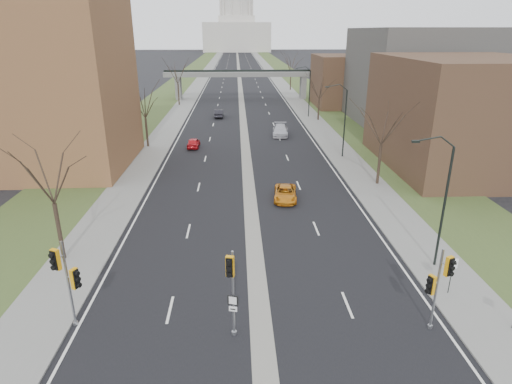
{
  "coord_description": "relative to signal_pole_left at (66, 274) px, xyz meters",
  "views": [
    {
      "loc": [
        -1.11,
        -18.15,
        14.6
      ],
      "look_at": [
        0.14,
        9.27,
        4.21
      ],
      "focal_mm": 30.0,
      "sensor_mm": 36.0,
      "label": 1
    }
  ],
  "objects": [
    {
      "name": "car_left_far",
      "position": [
        5.46,
        57.84,
        -2.54
      ],
      "size": [
        1.52,
        4.27,
        1.4
      ],
      "primitive_type": "imported",
      "rotation": [
        0.0,
        0.0,
        3.13
      ],
      "color": "black",
      "rests_on": "ground"
    },
    {
      "name": "signal_pole_left",
      "position": [
        0.0,
        0.0,
        0.0
      ],
      "size": [
        1.15,
        0.82,
        4.96
      ],
      "rotation": [
        0.0,
        0.0,
        -0.42
      ],
      "color": "gray",
      "rests_on": "ground"
    },
    {
      "name": "car_left_near",
      "position": [
        2.82,
        36.82,
        -2.6
      ],
      "size": [
        1.58,
        3.81,
        1.29
      ],
      "primitive_type": "imported",
      "rotation": [
        0.0,
        0.0,
        3.13
      ],
      "color": "red",
      "rests_on": "ground"
    },
    {
      "name": "pedestrian_bridge",
      "position": [
        9.71,
        79.3,
        1.6
      ],
      "size": [
        34.0,
        3.0,
        6.45
      ],
      "color": "slate",
      "rests_on": "ground"
    },
    {
      "name": "speed_limit_sign",
      "position": [
        20.9,
        2.09,
        -1.55
      ],
      "size": [
        0.49,
        0.08,
        2.29
      ],
      "rotation": [
        0.0,
        0.0,
        -0.11
      ],
      "color": "black",
      "rests_on": "sidewalk_right"
    },
    {
      "name": "tree_left_b",
      "position": [
        -3.29,
        37.3,
        2.98
      ],
      "size": [
        6.75,
        6.75,
        8.81
      ],
      "color": "#382B21",
      "rests_on": "sidewalk_left"
    },
    {
      "name": "capitol",
      "position": [
        9.71,
        319.3,
        15.35
      ],
      "size": [
        48.0,
        42.0,
        55.75
      ],
      "color": "beige",
      "rests_on": "ground"
    },
    {
      "name": "car_right_near",
      "position": [
        12.96,
        17.63,
        -2.64
      ],
      "size": [
        2.47,
        4.56,
        1.21
      ],
      "primitive_type": "imported",
      "rotation": [
        0.0,
        0.0,
        -0.11
      ],
      "color": "orange",
      "rests_on": "ground"
    },
    {
      "name": "apartment_building",
      "position": [
        -16.29,
        29.3,
        7.76
      ],
      "size": [
        25.0,
        16.0,
        22.0
      ],
      "primitive_type": "cube",
      "color": "brown",
      "rests_on": "ground"
    },
    {
      "name": "commercial_block_mid",
      "position": [
        37.71,
        51.3,
        4.26
      ],
      "size": [
        18.0,
        22.0,
        15.0
      ],
      "primitive_type": "cube",
      "color": "#4F4D48",
      "rests_on": "ground"
    },
    {
      "name": "streetlight_near",
      "position": [
        20.7,
        5.3,
        3.71
      ],
      "size": [
        2.61,
        0.2,
        8.7
      ],
      "color": "black",
      "rests_on": "sidewalk_right"
    },
    {
      "name": "tree_right_b",
      "position": [
        22.71,
        54.3,
        2.58
      ],
      "size": [
        6.3,
        6.3,
        8.22
      ],
      "color": "#382B21",
      "rests_on": "sidewalk_right"
    },
    {
      "name": "car_right_mid",
      "position": [
        15.02,
        43.27,
        -2.46
      ],
      "size": [
        2.7,
        5.59,
        1.57
      ],
      "primitive_type": "imported",
      "rotation": [
        0.0,
        0.0,
        -0.09
      ],
      "color": "silver",
      "rests_on": "ground"
    },
    {
      "name": "sidewalk_left",
      "position": [
        -2.29,
        149.3,
        -3.18
      ],
      "size": [
        4.0,
        600.0,
        0.12
      ],
      "primitive_type": "cube",
      "color": "gray",
      "rests_on": "ground"
    },
    {
      "name": "tree_left_a",
      "position": [
        -3.29,
        7.3,
        3.39
      ],
      "size": [
        7.2,
        7.2,
        9.4
      ],
      "color": "#382B21",
      "rests_on": "sidewalk_left"
    },
    {
      "name": "median_strip",
      "position": [
        9.71,
        149.3,
        -3.24
      ],
      "size": [
        1.2,
        600.0,
        0.02
      ],
      "primitive_type": "cube",
      "color": "gray",
      "rests_on": "ground"
    },
    {
      "name": "commercial_block_far",
      "position": [
        31.71,
        69.3,
        1.76
      ],
      "size": [
        14.0,
        14.0,
        10.0
      ],
      "primitive_type": "cube",
      "color": "brown",
      "rests_on": "ground"
    },
    {
      "name": "tree_right_c",
      "position": [
        22.71,
        94.3,
        3.8
      ],
      "size": [
        7.65,
        7.65,
        9.99
      ],
      "color": "#382B21",
      "rests_on": "sidewalk_right"
    },
    {
      "name": "tree_right_a",
      "position": [
        22.71,
        21.3,
        3.39
      ],
      "size": [
        7.2,
        7.2,
        9.4
      ],
      "color": "#382B21",
      "rests_on": "sidewalk_right"
    },
    {
      "name": "tree_left_c",
      "position": [
        -3.29,
        71.3,
        3.8
      ],
      "size": [
        7.65,
        7.65,
        9.99
      ],
      "color": "#382B21",
      "rests_on": "sidewalk_left"
    },
    {
      "name": "signal_pole_median",
      "position": [
        8.23,
        -1.15,
        0.11
      ],
      "size": [
        0.62,
        0.81,
        4.81
      ],
      "rotation": [
        0.0,
        0.0,
        -0.25
      ],
      "color": "gray",
      "rests_on": "ground"
    },
    {
      "name": "commercial_block_near",
      "position": [
        33.71,
        27.3,
        2.76
      ],
      "size": [
        16.0,
        20.0,
        12.0
      ],
      "primitive_type": "cube",
      "color": "brown",
      "rests_on": "ground"
    },
    {
      "name": "grass_verge_right",
      "position": [
        27.71,
        149.3,
        -3.19
      ],
      "size": [
        8.0,
        600.0,
        0.1
      ],
      "primitive_type": "cube",
      "color": "#374921",
      "rests_on": "ground"
    },
    {
      "name": "sidewalk_right",
      "position": [
        21.71,
        149.3,
        -3.18
      ],
      "size": [
        4.0,
        600.0,
        0.12
      ],
      "primitive_type": "cube",
      "color": "gray",
      "rests_on": "ground"
    },
    {
      "name": "signal_pole_right",
      "position": [
        18.46,
        -1.08,
        -0.2
      ],
      "size": [
        1.08,
        0.77,
        4.65
      ],
      "rotation": [
        0.0,
        0.0,
        0.43
      ],
      "color": "gray",
      "rests_on": "ground"
    },
    {
      "name": "road_surface",
      "position": [
        9.71,
        149.3,
        -3.24
      ],
      "size": [
        20.0,
        600.0,
        0.01
      ],
      "primitive_type": "cube",
      "color": "black",
      "rests_on": "ground"
    },
    {
      "name": "ground",
      "position": [
        9.71,
        -0.7,
        -3.24
      ],
      "size": [
        700.0,
        700.0,
        0.0
      ],
      "primitive_type": "plane",
      "color": "black",
      "rests_on": "ground"
    },
    {
      "name": "streetlight_far",
      "position": [
        20.7,
        57.3,
        3.71
      ],
      "size": [
        2.61,
        0.2,
        8.7
      ],
      "color": "black",
      "rests_on": "sidewalk_right"
    },
    {
      "name": "grass_verge_left",
      "position": [
        -8.29,
        149.3,
        -3.19
      ],
      "size": [
        8.0,
        600.0,
        0.1
      ],
      "primitive_type": "cube",
      "color": "#374921",
      "rests_on": "ground"
    },
    {
      "name": "streetlight_mid",
      "position": [
        20.7,
        31.3,
        3.71
      ],
      "size": [
        2.61,
        0.2,
        8.7
      ],
      "color": "black",
      "rests_on": "sidewalk_right"
    }
  ]
}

